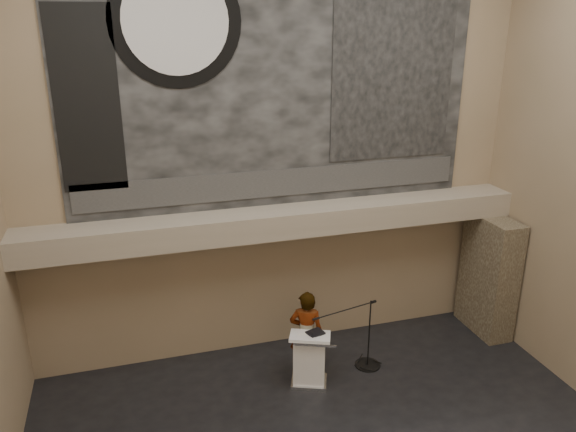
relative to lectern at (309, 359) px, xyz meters
name	(u,v)px	position (x,y,z in m)	size (l,w,h in m)	color
wall_back	(276,153)	(-0.17, 1.68, 3.70)	(10.00, 0.02, 8.50)	#877355
soffit	(282,221)	(-0.17, 1.28, 2.40)	(10.00, 0.80, 0.50)	gray
sprinkler_left	(203,244)	(-1.77, 1.23, 2.12)	(0.04, 0.04, 0.06)	#B2893D
sprinkler_right	(371,226)	(1.73, 1.23, 2.12)	(0.04, 0.04, 0.06)	#B2893D
banner	(276,77)	(-0.17, 1.65, 5.15)	(8.00, 0.05, 5.00)	black
banner_text_strip	(278,183)	(-0.17, 1.61, 3.10)	(7.76, 0.02, 0.55)	#2F2F2F
banner_clock_rim	(176,21)	(-1.97, 1.61, 6.15)	(2.30, 2.30, 0.02)	black
banner_clock_face	(176,21)	(-1.97, 1.59, 6.15)	(1.84, 1.84, 0.02)	silver
banner_building_print	(394,69)	(2.23, 1.61, 5.25)	(2.60, 0.02, 3.60)	black
banner_brick_print	(87,101)	(-3.57, 1.61, 4.85)	(1.10, 0.02, 3.20)	black
stone_pier	(489,275)	(4.48, 0.83, 0.80)	(0.60, 1.40, 2.70)	#44392A
lectern	(309,359)	(0.00, 0.00, 0.00)	(0.91, 0.79, 1.14)	silver
binder	(315,333)	(0.11, 0.00, 0.56)	(0.31, 0.25, 0.04)	black
papers	(305,337)	(-0.11, -0.06, 0.55)	(0.21, 0.30, 0.01)	silver
speaker_person	(306,334)	(0.04, 0.33, 0.36)	(0.66, 0.44, 1.82)	white
mic_stand	(366,356)	(1.29, 0.22, -0.32)	(1.58, 0.57, 1.49)	black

